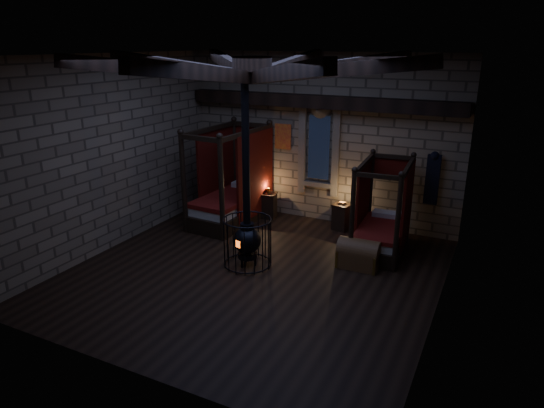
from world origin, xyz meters
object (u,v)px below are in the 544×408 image
at_px(bed_left, 232,199).
at_px(trunk_left, 217,223).
at_px(trunk_right, 359,254).
at_px(bed_right, 381,229).
at_px(stove, 247,237).

xyz_separation_m(bed_left, trunk_left, (0.06, -0.82, -0.37)).
bearing_deg(trunk_right, trunk_left, 173.33).
xyz_separation_m(bed_right, stove, (-2.28, -1.99, 0.13)).
relative_size(bed_left, stove, 0.59).
xyz_separation_m(bed_right, trunk_left, (-3.86, -0.68, -0.27)).
distance_m(bed_right, stove, 3.03).
relative_size(trunk_left, trunk_right, 0.88).
xyz_separation_m(bed_left, bed_right, (3.92, -0.14, -0.10)).
xyz_separation_m(trunk_left, stove, (1.58, -1.30, 0.39)).
height_order(trunk_left, trunk_right, trunk_right).
distance_m(bed_left, bed_right, 3.92).
bearing_deg(trunk_left, bed_right, 18.26).
bearing_deg(bed_left, stove, -49.06).
distance_m(bed_left, stove, 2.69).
height_order(bed_right, trunk_left, bed_right).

